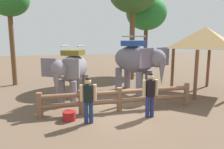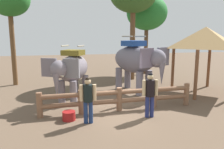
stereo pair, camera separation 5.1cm
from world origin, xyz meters
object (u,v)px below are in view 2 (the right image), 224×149
object	(u,v)px
elephant_near_left	(72,70)
thatched_shelter	(205,38)
tree_back_center	(147,13)
elephant_center	(136,61)
tree_far_left	(9,1)
tourist_man_in_blue	(150,92)
tourist_woman_in_black	(88,97)
log_fence	(119,98)
feed_bucket	(69,116)

from	to	relation	value
elephant_near_left	thatched_shelter	xyz separation A→B (m)	(7.51, -0.10, 1.56)
tree_back_center	elephant_center	bearing A→B (deg)	-116.53
elephant_near_left	tree_far_left	bearing A→B (deg)	127.75
elephant_center	tourist_man_in_blue	xyz separation A→B (m)	(-0.84, -4.03, -0.79)
tree_far_left	tree_back_center	bearing A→B (deg)	12.22
elephant_center	tourist_woman_in_black	bearing A→B (deg)	-129.39
log_fence	tree_far_left	world-z (taller)	tree_far_left
elephant_center	thatched_shelter	distance (m)	4.09
tourist_woman_in_black	thatched_shelter	bearing A→B (deg)	23.59
elephant_center	thatched_shelter	world-z (taller)	thatched_shelter
log_fence	elephant_center	distance (m)	3.74
tourist_woman_in_black	feed_bucket	world-z (taller)	tourist_woman_in_black
thatched_shelter	tree_far_left	xyz separation A→B (m)	(-11.07, 4.70, 2.35)
tree_far_left	feed_bucket	xyz separation A→B (m)	(3.25, -7.33, -5.32)
log_fence	tourist_man_in_blue	distance (m)	1.51
tree_far_left	tourist_woman_in_black	bearing A→B (deg)	-63.08
feed_bucket	tourist_man_in_blue	bearing A→B (deg)	-7.25
log_fence	elephant_center	world-z (taller)	elephant_center
elephant_center	tree_far_left	size ratio (longest dim) A/B	0.58
elephant_center	elephant_near_left	bearing A→B (deg)	-166.75
tourist_man_in_blue	thatched_shelter	size ratio (longest dim) A/B	0.48
tourist_woman_in_black	thatched_shelter	size ratio (longest dim) A/B	0.47
log_fence	feed_bucket	world-z (taller)	log_fence
elephant_center	tree_far_left	world-z (taller)	tree_far_left
log_fence	tree_far_left	bearing A→B (deg)	129.19
tree_far_left	tourist_man_in_blue	bearing A→B (deg)	-50.08
log_fence	tourist_woman_in_black	bearing A→B (deg)	-144.31
tourist_man_in_blue	tree_far_left	xyz separation A→B (m)	(-6.48, 7.74, 4.44)
elephant_center	feed_bucket	size ratio (longest dim) A/B	7.63
tourist_man_in_blue	tree_back_center	distance (m)	11.43
feed_bucket	elephant_near_left	bearing A→B (deg)	83.61
elephant_center	thatched_shelter	bearing A→B (deg)	-14.78
tourist_man_in_blue	feed_bucket	world-z (taller)	tourist_man_in_blue
log_fence	tourist_man_in_blue	size ratio (longest dim) A/B	3.79
elephant_center	feed_bucket	bearing A→B (deg)	-138.33
elephant_near_left	elephant_center	bearing A→B (deg)	13.25
log_fence	feed_bucket	size ratio (longest dim) A/B	13.63
tree_far_left	tree_back_center	size ratio (longest dim) A/B	1.01
log_fence	feed_bucket	xyz separation A→B (m)	(-2.22, -0.62, -0.43)
tree_back_center	tourist_woman_in_black	bearing A→B (deg)	-122.24
tourist_man_in_blue	thatched_shelter	distance (m)	5.89
tourist_man_in_blue	elephant_near_left	bearing A→B (deg)	132.87
elephant_center	tourist_man_in_blue	distance (m)	4.19
elephant_near_left	tourist_man_in_blue	world-z (taller)	elephant_near_left
thatched_shelter	tree_far_left	size ratio (longest dim) A/B	0.57
thatched_shelter	tourist_woman_in_black	bearing A→B (deg)	-156.41
tourist_man_in_blue	tree_far_left	world-z (taller)	tree_far_left
feed_bucket	tourist_woman_in_black	bearing A→B (deg)	-33.48
thatched_shelter	tourist_man_in_blue	bearing A→B (deg)	-146.45
log_fence	elephant_near_left	xyz separation A→B (m)	(-1.92, 2.12, 0.98)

